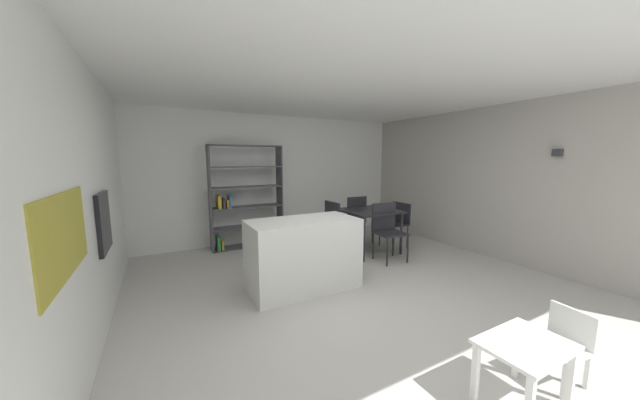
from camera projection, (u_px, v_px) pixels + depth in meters
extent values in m
plane|color=beige|center=(344.00, 299.00, 3.59)|extent=(8.60, 8.60, 0.00)
cube|color=white|center=(347.00, 74.00, 3.24)|extent=(6.27, 6.20, 0.06)
cube|color=white|center=(263.00, 179.00, 6.09)|extent=(6.27, 0.06, 2.56)
cube|color=#B2ADA3|center=(504.00, 183.00, 4.88)|extent=(0.06, 6.20, 2.56)
cube|color=white|center=(24.00, 215.00, 2.12)|extent=(0.67, 5.60, 2.56)
cube|color=#9E932D|center=(64.00, 236.00, 1.80)|extent=(0.01, 1.06, 0.52)
cube|color=black|center=(104.00, 222.00, 2.96)|extent=(0.04, 0.59, 0.59)
cylinder|color=#B7BABC|center=(97.00, 198.00, 2.91)|extent=(0.02, 0.47, 0.02)
cube|color=white|center=(303.00, 254.00, 3.86)|extent=(1.39, 0.70, 0.91)
cube|color=#4C4C51|center=(210.00, 199.00, 5.34)|extent=(0.02, 0.33, 1.93)
cube|color=#4C4C51|center=(280.00, 195.00, 5.96)|extent=(0.02, 0.33, 1.93)
cube|color=#4C4C51|center=(245.00, 146.00, 5.52)|extent=(1.35, 0.33, 0.02)
cube|color=#4C4C51|center=(248.00, 245.00, 5.78)|extent=(1.35, 0.33, 0.02)
cube|color=#4C4C51|center=(248.00, 226.00, 5.73)|extent=(1.30, 0.33, 0.02)
cube|color=#4C4C51|center=(247.00, 207.00, 5.68)|extent=(1.30, 0.33, 0.02)
cube|color=#4C4C51|center=(246.00, 187.00, 5.63)|extent=(1.30, 0.33, 0.02)
cube|color=#4C4C51|center=(246.00, 167.00, 5.57)|extent=(1.30, 0.33, 0.02)
cube|color=#338E4C|center=(218.00, 243.00, 5.50)|extent=(0.05, 0.27, 0.25)
cube|color=gold|center=(222.00, 244.00, 5.54)|extent=(0.04, 0.27, 0.17)
cube|color=gold|center=(219.00, 202.00, 5.42)|extent=(0.06, 0.27, 0.23)
cube|color=#38383D|center=(223.00, 203.00, 5.46)|extent=(0.04, 0.27, 0.18)
cube|color=orange|center=(227.00, 203.00, 5.49)|extent=(0.04, 0.27, 0.15)
cube|color=#2D6BAD|center=(229.00, 201.00, 5.51)|extent=(0.04, 0.27, 0.22)
cube|color=white|center=(526.00, 344.00, 1.98)|extent=(0.59, 0.42, 0.03)
cube|color=white|center=(571.00, 379.00, 1.99)|extent=(0.04, 0.04, 0.43)
cube|color=white|center=(475.00, 373.00, 2.04)|extent=(0.04, 0.04, 0.43)
cube|color=white|center=(517.00, 350.00, 2.28)|extent=(0.04, 0.04, 0.43)
cube|color=white|center=(558.00, 347.00, 2.23)|extent=(0.35, 0.35, 0.02)
cube|color=white|center=(572.00, 325.00, 2.26)|extent=(0.06, 0.31, 0.27)
cube|color=white|center=(526.00, 358.00, 2.32)|extent=(0.03, 0.03, 0.26)
cube|color=white|center=(565.00, 381.00, 2.08)|extent=(0.03, 0.03, 0.26)
cube|color=white|center=(548.00, 350.00, 2.42)|extent=(0.03, 0.03, 0.26)
cube|color=white|center=(587.00, 372.00, 2.17)|extent=(0.03, 0.03, 0.26)
cube|color=#232328|center=(369.00, 211.00, 5.34)|extent=(0.93, 0.90, 0.03)
cylinder|color=#232328|center=(364.00, 240.00, 4.86)|extent=(0.04, 0.04, 0.74)
cylinder|color=#232328|center=(401.00, 234.00, 5.24)|extent=(0.04, 0.04, 0.74)
cylinder|color=#232328|center=(338.00, 230.00, 5.54)|extent=(0.04, 0.04, 0.74)
cylinder|color=#232328|center=(373.00, 225.00, 5.92)|extent=(0.04, 0.04, 0.74)
cube|color=#232328|center=(342.00, 230.00, 5.10)|extent=(0.43, 0.45, 0.03)
cube|color=#232328|center=(332.00, 216.00, 4.97)|extent=(0.04, 0.43, 0.49)
cylinder|color=#232328|center=(356.00, 245.00, 5.06)|extent=(0.03, 0.03, 0.46)
cylinder|color=#232328|center=(344.00, 240.00, 5.38)|extent=(0.03, 0.03, 0.46)
cylinder|color=#232328|center=(339.00, 248.00, 4.88)|extent=(0.03, 0.03, 0.46)
cylinder|color=#232328|center=(327.00, 242.00, 5.20)|extent=(0.03, 0.03, 0.46)
cube|color=#232328|center=(391.00, 233.00, 4.88)|extent=(0.50, 0.49, 0.03)
cube|color=#232328|center=(384.00, 216.00, 5.04)|extent=(0.46, 0.07, 0.46)
cylinder|color=#232328|center=(387.00, 252.00, 4.66)|extent=(0.03, 0.03, 0.45)
cylinder|color=#232328|center=(408.00, 249.00, 4.82)|extent=(0.03, 0.03, 0.45)
cylinder|color=#232328|center=(373.00, 246.00, 5.01)|extent=(0.03, 0.03, 0.45)
cylinder|color=#232328|center=(393.00, 243.00, 5.17)|extent=(0.03, 0.03, 0.45)
cube|color=#232328|center=(394.00, 224.00, 5.66)|extent=(0.40, 0.45, 0.03)
cube|color=#232328|center=(401.00, 212.00, 5.72)|extent=(0.03, 0.45, 0.38)
cylinder|color=#232328|center=(380.00, 235.00, 5.78)|extent=(0.03, 0.03, 0.44)
cylinder|color=#232328|center=(394.00, 239.00, 5.44)|extent=(0.03, 0.03, 0.44)
cylinder|color=#232328|center=(393.00, 233.00, 5.94)|extent=(0.03, 0.03, 0.44)
cylinder|color=#232328|center=(407.00, 237.00, 5.60)|extent=(0.03, 0.03, 0.44)
cube|color=#232328|center=(351.00, 221.00, 5.88)|extent=(0.44, 0.45, 0.03)
cube|color=#232328|center=(357.00, 209.00, 5.66)|extent=(0.42, 0.05, 0.49)
cylinder|color=#232328|center=(354.00, 230.00, 6.15)|extent=(0.03, 0.03, 0.46)
cylinder|color=#232328|center=(339.00, 231.00, 6.00)|extent=(0.03, 0.03, 0.46)
cylinder|color=#232328|center=(364.00, 234.00, 5.82)|extent=(0.03, 0.03, 0.46)
cylinder|color=#232328|center=(348.00, 236.00, 5.67)|extent=(0.03, 0.03, 0.46)
cube|color=#333338|center=(558.00, 153.00, 4.14)|extent=(0.10, 0.10, 0.10)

